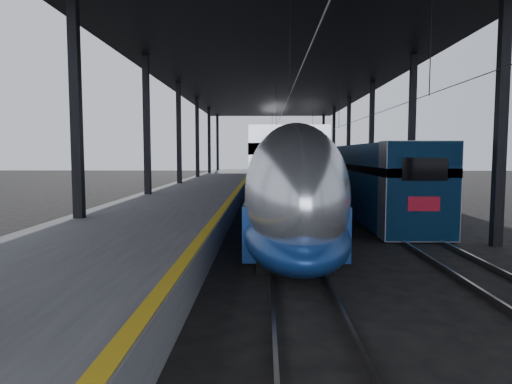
{
  "coord_description": "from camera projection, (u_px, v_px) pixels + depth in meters",
  "views": [
    {
      "loc": [
        1.1,
        -11.7,
        3.38
      ],
      "look_at": [
        0.79,
        4.67,
        2.0
      ],
      "focal_mm": 32.0,
      "sensor_mm": 36.0,
      "label": 1
    }
  ],
  "objects": [
    {
      "name": "ground",
      "position": [
        223.0,
        283.0,
        11.96
      ],
      "size": [
        160.0,
        160.0,
        0.0
      ],
      "primitive_type": "plane",
      "color": "black",
      "rests_on": "ground"
    },
    {
      "name": "platform",
      "position": [
        199.0,
        195.0,
        31.91
      ],
      "size": [
        6.0,
        80.0,
        1.0
      ],
      "primitive_type": "cube",
      "color": "#4C4C4F",
      "rests_on": "ground"
    },
    {
      "name": "yellow_strip",
      "position": [
        239.0,
        188.0,
        31.82
      ],
      "size": [
        0.3,
        80.0,
        0.01
      ],
      "primitive_type": "cube",
      "color": "gold",
      "rests_on": "platform"
    },
    {
      "name": "rails",
      "position": [
        313.0,
        201.0,
        31.79
      ],
      "size": [
        6.52,
        80.0,
        0.16
      ],
      "color": "slate",
      "rests_on": "ground"
    },
    {
      "name": "canopy",
      "position": [
        277.0,
        69.0,
        31.09
      ],
      "size": [
        18.0,
        75.0,
        9.47
      ],
      "color": "black",
      "rests_on": "ground"
    },
    {
      "name": "tgv_train",
      "position": [
        275.0,
        168.0,
        41.06
      ],
      "size": [
        3.09,
        65.2,
        4.43
      ],
      "color": "silver",
      "rests_on": "ground"
    },
    {
      "name": "second_train",
      "position": [
        326.0,
        168.0,
        44.06
      ],
      "size": [
        2.8,
        56.05,
        3.86
      ],
      "color": "navy",
      "rests_on": "ground"
    }
  ]
}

